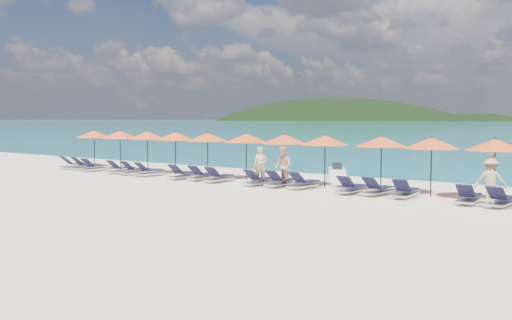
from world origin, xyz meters
The scene contains 35 objects.
ground centered at (0.00, 0.00, 0.00)m, with size 1400.00×1400.00×0.00m, color beige.
headland_main centered at (-300.00, 540.00, -38.00)m, with size 374.00×242.00×126.50m.
headland_small centered at (-150.00, 560.00, -35.00)m, with size 162.00×126.00×85.50m.
jetski centered at (0.86, 8.45, 0.30)m, with size 1.74×2.18×0.74m.
beachgoer_a centered at (-0.62, 4.16, 0.85)m, with size 0.62×0.41×1.70m, color tan.
beachgoer_b centered at (0.56, 4.18, 0.88)m, with size 0.85×0.49×1.75m, color tan.
beachgoer_c centered at (9.09, 4.41, 0.82)m, with size 1.06×0.49×1.64m, color tan.
umbrella_0 centered at (-13.56, 5.07, 2.02)m, with size 2.10×2.10×2.28m.
umbrella_1 centered at (-11.37, 5.20, 2.02)m, with size 2.10×2.10×2.28m.
umbrella_2 centered at (-9.11, 5.21, 2.02)m, with size 2.10×2.10×2.28m.
umbrella_3 centered at (-6.89, 5.15, 2.02)m, with size 2.10×2.10×2.28m.
umbrella_4 centered at (-4.60, 5.11, 2.02)m, with size 2.10×2.10×2.28m.
umbrella_5 centered at (-2.21, 5.16, 2.02)m, with size 2.10×2.10×2.28m.
umbrella_6 centered at (0.02, 5.12, 2.02)m, with size 2.10×2.10×2.28m.
umbrella_7 centered at (2.15, 5.03, 2.02)m, with size 2.10×2.10×2.28m.
umbrella_8 centered at (4.62, 5.27, 2.02)m, with size 2.10×2.10×2.28m.
umbrella_9 centered at (6.77, 5.02, 2.02)m, with size 2.10×2.10×2.28m.
umbrella_10 centered at (9.03, 5.10, 2.02)m, with size 2.10×2.10×2.28m.
lounger_0 centered at (-14.11, 4.05, 0.24)m, with size 0.77×1.75×0.66m.
lounger_1 centered at (-12.96, 3.98, 0.24)m, with size 0.68×1.72×0.66m.
lounger_2 centered at (-11.86, 3.78, 0.24)m, with size 0.79×1.75×0.66m.
lounger_3 centered at (-9.62, 3.78, 0.24)m, with size 0.69×1.73×0.66m.
lounger_4 centered at (-8.56, 3.82, 0.24)m, with size 0.69×1.72×0.66m.
lounger_5 centered at (-7.37, 3.76, 0.24)m, with size 0.78×1.75×0.66m.
lounger_6 centered at (-5.07, 3.78, 0.24)m, with size 0.73×1.74×0.66m.
lounger_7 centered at (-3.92, 3.93, 0.24)m, with size 0.75×1.74×0.66m.
lounger_8 centered at (-2.76, 3.82, 0.24)m, with size 0.76×1.74×0.66m.
lounger_9 centered at (-0.49, 3.88, 0.24)m, with size 0.74×1.74×0.66m.
lounger_10 centered at (0.57, 4.03, 0.24)m, with size 0.67×1.72×0.66m.
lounger_11 centered at (1.71, 4.07, 0.24)m, with size 0.70×1.73×0.66m.
lounger_12 centered at (4.04, 3.90, 0.24)m, with size 0.64×1.71×0.66m.
lounger_13 centered at (5.08, 4.04, 0.24)m, with size 0.79×1.75×0.66m.
lounger_14 centered at (6.18, 4.03, 0.24)m, with size 0.78×1.75×0.66m.
lounger_15 centered at (8.52, 3.89, 0.24)m, with size 0.73×1.74×0.66m.
lounger_16 centered at (9.59, 3.87, 0.24)m, with size 0.73×1.74×0.66m.
Camera 1 is at (14.37, -16.09, 2.96)m, focal length 40.00 mm.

